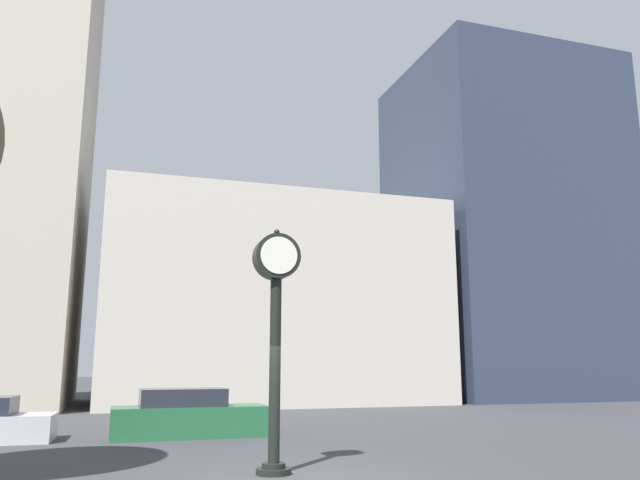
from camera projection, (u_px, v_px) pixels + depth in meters
name	position (u px, v px, depth m)	size (l,w,h in m)	color
ground_plane	(302.00, 480.00, 11.67)	(200.00, 200.00, 0.00)	#38383D
building_tall_tower	(0.00, 23.00, 34.91)	(10.24, 12.00, 41.77)	#BCB29E
building_storefront_row	(267.00, 304.00, 36.61)	(18.41, 12.00, 11.13)	beige
building_glass_modern	(504.00, 229.00, 42.66)	(13.06, 12.00, 22.36)	#2D384C
street_clock	(276.00, 311.00, 12.92)	(0.96, 0.70, 4.96)	black
car_green	(188.00, 416.00, 18.68)	(4.57, 1.76, 1.41)	#236038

